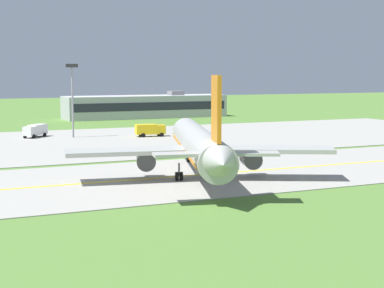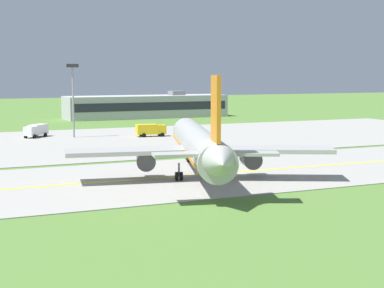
% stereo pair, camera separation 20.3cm
% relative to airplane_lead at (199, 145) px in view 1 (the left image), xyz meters
% --- Properties ---
extents(ground_plane, '(500.00, 500.00, 0.00)m').
position_rel_airplane_lead_xyz_m(ground_plane, '(5.04, 1.88, -4.13)').
color(ground_plane, '#517A33').
extents(taxiway_strip, '(240.00, 28.00, 0.10)m').
position_rel_airplane_lead_xyz_m(taxiway_strip, '(5.04, 1.88, -4.08)').
color(taxiway_strip, '#9E9B93').
rests_on(taxiway_strip, ground).
extents(apron_pad, '(140.00, 52.00, 0.10)m').
position_rel_airplane_lead_xyz_m(apron_pad, '(15.04, 43.88, -4.08)').
color(apron_pad, '#9E9B93').
rests_on(apron_pad, ground).
extents(taxiway_centreline, '(220.00, 0.60, 0.01)m').
position_rel_airplane_lead_xyz_m(taxiway_centreline, '(5.04, 1.88, -4.03)').
color(taxiway_centreline, yellow).
rests_on(taxiway_centreline, taxiway_strip).
extents(airplane_lead, '(31.73, 38.63, 12.70)m').
position_rel_airplane_lead_xyz_m(airplane_lead, '(0.00, 0.00, 0.00)').
color(airplane_lead, '#ADADA8').
rests_on(airplane_lead, ground).
extents(service_truck_baggage, '(6.18, 2.84, 2.60)m').
position_rel_airplane_lead_xyz_m(service_truck_baggage, '(11.46, 48.30, -2.60)').
color(service_truck_baggage, yellow).
rests_on(service_truck_baggage, ground).
extents(service_truck_fuel, '(5.59, 5.79, 2.60)m').
position_rel_airplane_lead_xyz_m(service_truck_fuel, '(-9.96, 56.54, -2.60)').
color(service_truck_fuel, silver).
rests_on(service_truck_fuel, ground).
extents(terminal_building, '(47.19, 11.43, 7.61)m').
position_rel_airplane_lead_xyz_m(terminal_building, '(29.20, 99.62, -0.90)').
color(terminal_building, '#B2B2B7').
rests_on(terminal_building, ground).
extents(apron_light_mast, '(2.40, 0.50, 14.70)m').
position_rel_airplane_lead_xyz_m(apron_light_mast, '(-3.13, 53.03, 5.19)').
color(apron_light_mast, gray).
rests_on(apron_light_mast, ground).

